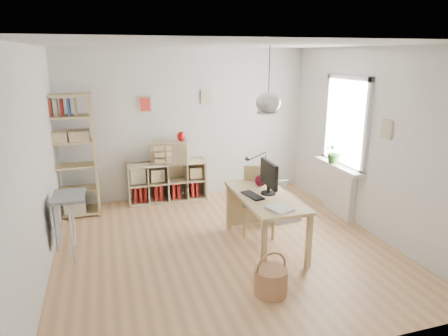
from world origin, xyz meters
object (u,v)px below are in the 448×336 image
object	(u,v)px
cube_shelf	(166,184)
monitor	(269,176)
drawer_chest	(170,152)
desk	(265,202)
tall_bookshelf	(69,152)
chair	(259,196)
storage_chest	(279,207)

from	to	relation	value
cube_shelf	monitor	bearing A→B (deg)	-63.49
drawer_chest	desk	bearing A→B (deg)	-49.12
tall_bookshelf	drawer_chest	distance (m)	1.68
drawer_chest	cube_shelf	bearing A→B (deg)	173.48
tall_bookshelf	monitor	bearing A→B (deg)	-35.58
chair	tall_bookshelf	bearing A→B (deg)	173.54
tall_bookshelf	desk	bearing A→B (deg)	-37.01
desk	drawer_chest	size ratio (longest dim) A/B	2.29
cube_shelf	storage_chest	size ratio (longest dim) A/B	2.14
storage_chest	desk	bearing A→B (deg)	-130.67
cube_shelf	drawer_chest	world-z (taller)	drawer_chest
desk	tall_bookshelf	world-z (taller)	tall_bookshelf
monitor	drawer_chest	bearing A→B (deg)	115.92
desk	cube_shelf	bearing A→B (deg)	114.61
desk	tall_bookshelf	distance (m)	3.27
storage_chest	drawer_chest	world-z (taller)	drawer_chest
chair	storage_chest	bearing A→B (deg)	56.18
chair	storage_chest	distance (m)	0.71
chair	storage_chest	size ratio (longest dim) A/B	1.50
tall_bookshelf	storage_chest	xyz separation A→B (m)	(3.20, -1.11, -0.90)
storage_chest	drawer_chest	xyz separation A→B (m)	(-1.55, 1.35, 0.72)
cube_shelf	storage_chest	world-z (taller)	cube_shelf
desk	chair	distance (m)	0.52
desk	tall_bookshelf	size ratio (longest dim) A/B	0.75
desk	cube_shelf	xyz separation A→B (m)	(-1.02, 2.23, -0.36)
cube_shelf	chair	size ratio (longest dim) A/B	1.43
chair	drawer_chest	world-z (taller)	drawer_chest
chair	desk	bearing A→B (deg)	-80.81
monitor	desk	bearing A→B (deg)	-138.91
chair	drawer_chest	distance (m)	2.02
cube_shelf	chair	world-z (taller)	chair
desk	drawer_chest	distance (m)	2.39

